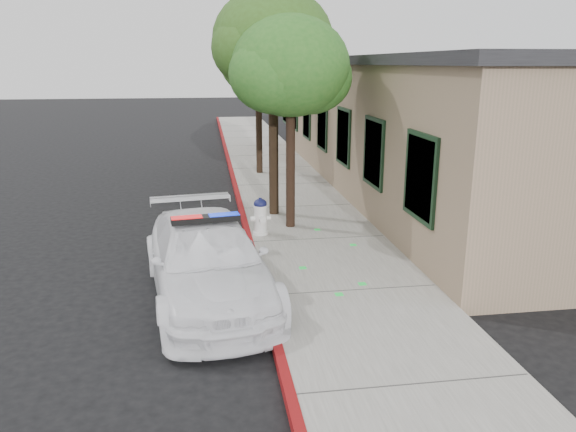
{
  "coord_description": "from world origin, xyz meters",
  "views": [
    {
      "loc": [
        -0.83,
        -8.77,
        4.04
      ],
      "look_at": [
        0.77,
        1.96,
        1.01
      ],
      "focal_mm": 34.24,
      "sensor_mm": 36.0,
      "label": 1
    }
  ],
  "objects_px": {
    "fire_hydrant": "(260,216)",
    "street_tree_mid": "(273,46)",
    "street_tree_far": "(259,67)",
    "clapboard_building": "(431,122)",
    "police_car": "(207,260)",
    "street_tree_near": "(291,71)"
  },
  "relations": [
    {
      "from": "clapboard_building",
      "to": "street_tree_far",
      "type": "height_order",
      "value": "street_tree_far"
    },
    {
      "from": "clapboard_building",
      "to": "street_tree_near",
      "type": "height_order",
      "value": "street_tree_near"
    },
    {
      "from": "clapboard_building",
      "to": "street_tree_far",
      "type": "bearing_deg",
      "value": 159.57
    },
    {
      "from": "clapboard_building",
      "to": "police_car",
      "type": "height_order",
      "value": "clapboard_building"
    },
    {
      "from": "police_car",
      "to": "clapboard_building",
      "type": "bearing_deg",
      "value": 40.56
    },
    {
      "from": "fire_hydrant",
      "to": "police_car",
      "type": "bearing_deg",
      "value": -119.62
    },
    {
      "from": "clapboard_building",
      "to": "fire_hydrant",
      "type": "bearing_deg",
      "value": -139.33
    },
    {
      "from": "police_car",
      "to": "street_tree_near",
      "type": "height_order",
      "value": "street_tree_near"
    },
    {
      "from": "street_tree_near",
      "to": "street_tree_far",
      "type": "distance_m",
      "value": 7.0
    },
    {
      "from": "fire_hydrant",
      "to": "street_tree_far",
      "type": "distance_m",
      "value": 8.26
    },
    {
      "from": "street_tree_near",
      "to": "street_tree_mid",
      "type": "relative_size",
      "value": 0.87
    },
    {
      "from": "fire_hydrant",
      "to": "street_tree_mid",
      "type": "height_order",
      "value": "street_tree_mid"
    },
    {
      "from": "street_tree_mid",
      "to": "street_tree_far",
      "type": "relative_size",
      "value": 1.14
    },
    {
      "from": "fire_hydrant",
      "to": "street_tree_far",
      "type": "bearing_deg",
      "value": 76.19
    },
    {
      "from": "fire_hydrant",
      "to": "street_tree_near",
      "type": "height_order",
      "value": "street_tree_near"
    },
    {
      "from": "police_car",
      "to": "street_tree_far",
      "type": "bearing_deg",
      "value": 71.32
    },
    {
      "from": "clapboard_building",
      "to": "street_tree_near",
      "type": "bearing_deg",
      "value": -138.41
    },
    {
      "from": "fire_hydrant",
      "to": "street_tree_mid",
      "type": "xyz_separation_m",
      "value": [
        0.55,
        1.82,
        3.87
      ]
    },
    {
      "from": "clapboard_building",
      "to": "street_tree_mid",
      "type": "distance_m",
      "value": 7.22
    },
    {
      "from": "police_car",
      "to": "fire_hydrant",
      "type": "bearing_deg",
      "value": 60.4
    },
    {
      "from": "street_tree_mid",
      "to": "street_tree_far",
      "type": "xyz_separation_m",
      "value": [
        0.21,
        5.71,
        -0.55
      ]
    },
    {
      "from": "street_tree_far",
      "to": "street_tree_mid",
      "type": "bearing_deg",
      "value": -92.08
    }
  ]
}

